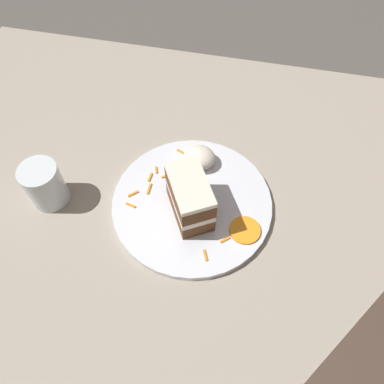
% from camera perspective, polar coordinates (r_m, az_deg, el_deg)
% --- Properties ---
extents(ground_plane, '(6.00, 6.00, 0.00)m').
position_cam_1_polar(ground_plane, '(0.76, 2.67, -1.60)').
color(ground_plane, '#4C4742').
rests_on(ground_plane, ground).
extents(dining_table, '(1.34, 0.86, 0.02)m').
position_cam_1_polar(dining_table, '(0.75, 2.70, -1.16)').
color(dining_table, gray).
rests_on(dining_table, ground).
extents(plate, '(0.31, 0.31, 0.01)m').
position_cam_1_polar(plate, '(0.72, -0.00, -1.70)').
color(plate, silver).
rests_on(plate, dining_table).
extents(cake_slice, '(0.11, 0.12, 0.09)m').
position_cam_1_polar(cake_slice, '(0.67, -0.31, -0.86)').
color(cake_slice, brown).
rests_on(cake_slice, plate).
extents(cream_dollop, '(0.06, 0.06, 0.04)m').
position_cam_1_polar(cream_dollop, '(0.75, 1.10, 5.29)').
color(cream_dollop, silver).
rests_on(cream_dollop, plate).
extents(orange_garnish, '(0.06, 0.06, 0.00)m').
position_cam_1_polar(orange_garnish, '(0.69, 8.06, -5.78)').
color(orange_garnish, orange).
rests_on(orange_garnish, plate).
extents(carrot_shreds_scatter, '(0.21, 0.23, 0.00)m').
position_cam_1_polar(carrot_shreds_scatter, '(0.73, -4.10, -0.35)').
color(carrot_shreds_scatter, orange).
rests_on(carrot_shreds_scatter, plate).
extents(drinking_glass, '(0.07, 0.07, 0.09)m').
position_cam_1_polar(drinking_glass, '(0.76, -21.40, 0.76)').
color(drinking_glass, silver).
rests_on(drinking_glass, dining_table).
extents(menu_card, '(0.24, 0.26, 0.00)m').
position_cam_1_polar(menu_card, '(0.69, 26.87, -22.82)').
color(menu_card, '#423328').
rests_on(menu_card, dining_table).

